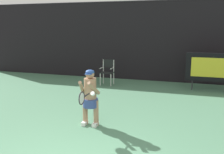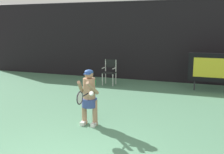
{
  "view_description": "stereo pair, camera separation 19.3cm",
  "coord_description": "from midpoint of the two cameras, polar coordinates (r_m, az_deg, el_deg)",
  "views": [
    {
      "loc": [
        2.01,
        -3.55,
        2.53
      ],
      "look_at": [
        -0.29,
        3.62,
        1.05
      ],
      "focal_mm": 42.03,
      "sensor_mm": 36.0,
      "label": 1
    },
    {
      "loc": [
        2.19,
        -3.49,
        2.53
      ],
      "look_at": [
        -0.29,
        3.62,
        1.05
      ],
      "focal_mm": 42.03,
      "sensor_mm": 36.0,
      "label": 2
    }
  ],
  "objects": [
    {
      "name": "tennis_racket",
      "position": [
        6.07,
        -7.43,
        -4.54
      ],
      "size": [
        0.03,
        0.6,
        0.31
      ],
      "rotation": [
        0.0,
        0.0,
        -0.2
      ],
      "color": "black"
    },
    {
      "name": "scoreboard",
      "position": [
        10.82,
        21.12,
        1.95
      ],
      "size": [
        2.2,
        0.21,
        1.5
      ],
      "color": "black",
      "rests_on": "ground"
    },
    {
      "name": "umpire_chair",
      "position": [
        11.36,
        -1.47,
        1.42
      ],
      "size": [
        0.52,
        0.44,
        1.08
      ],
      "color": "white",
      "rests_on": "ground"
    },
    {
      "name": "water_bottle",
      "position": [
        11.23,
        -4.61,
        -1.31
      ],
      "size": [
        0.07,
        0.07,
        0.27
      ],
      "color": "#1B9851",
      "rests_on": "ground"
    },
    {
      "name": "tennis_player",
      "position": [
        6.7,
        -5.59,
        -4.04
      ],
      "size": [
        0.52,
        0.59,
        1.45
      ],
      "color": "white",
      "rests_on": "ground"
    },
    {
      "name": "backdrop_screen",
      "position": [
        12.23,
        7.93,
        7.63
      ],
      "size": [
        18.0,
        0.12,
        3.66
      ],
      "color": "black",
      "rests_on": "ground"
    }
  ]
}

